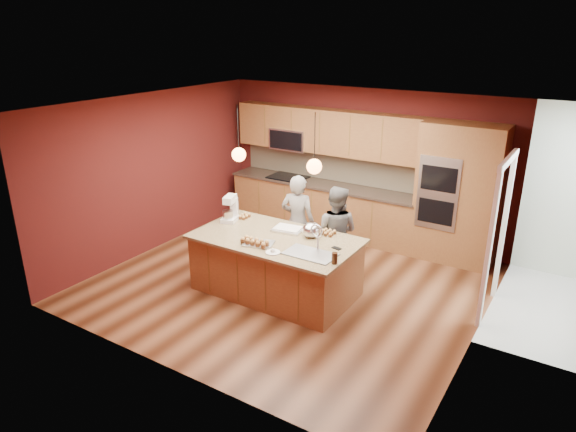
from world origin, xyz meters
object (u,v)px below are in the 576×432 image
Objects in this scene: island at (277,264)px; stand_mixer at (230,210)px; person_right at (335,232)px; person_left at (298,222)px; mixing_bowl at (311,230)px.

stand_mixer is at bearing 169.23° from island.
person_right reaches higher than stand_mixer.
person_left reaches higher than person_right.
island is 5.80× the size of stand_mixer.
person_left is 5.90× the size of mixing_bowl.
island is 9.01× the size of mixing_bowl.
mixing_bowl is (0.41, 0.29, 0.53)m from island.
stand_mixer is (-0.97, 0.19, 0.60)m from island.
island is at bearing 52.66° from person_right.
stand_mixer is at bearing 16.94° from person_right.
person_right is (0.67, 0.00, -0.04)m from person_left.
island is at bearing -144.45° from mixing_bowl.
person_left reaches higher than mixing_bowl.
person_right is 1.66m from stand_mixer.
person_right is 0.67m from mixing_bowl.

